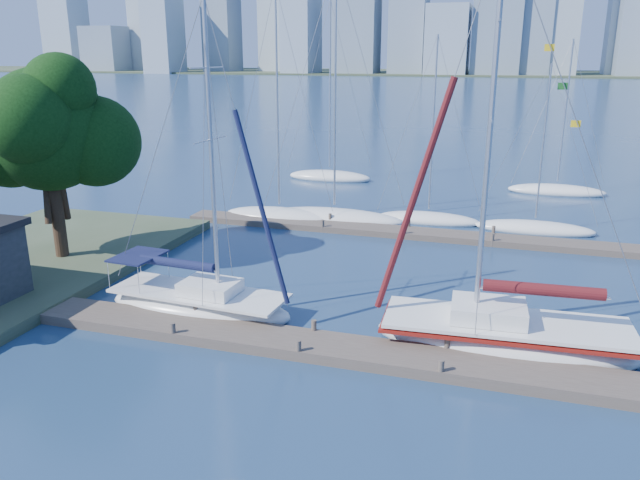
% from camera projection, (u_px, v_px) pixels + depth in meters
% --- Properties ---
extents(ground, '(700.00, 700.00, 0.00)m').
position_uv_depth(ground, '(307.00, 350.00, 23.02)').
color(ground, navy).
rests_on(ground, ground).
extents(near_dock, '(26.00, 2.00, 0.40)m').
position_uv_depth(near_dock, '(307.00, 345.00, 22.96)').
color(near_dock, '#4C4138').
rests_on(near_dock, ground).
extents(far_dock, '(30.00, 1.80, 0.36)m').
position_uv_depth(far_dock, '(423.00, 234.00, 37.04)').
color(far_dock, '#4C4138').
rests_on(far_dock, ground).
extents(far_shore, '(800.00, 100.00, 1.50)m').
position_uv_depth(far_shore, '(505.00, 74.00, 315.73)').
color(far_shore, '#38472D').
rests_on(far_shore, ground).
extents(tree, '(8.09, 7.37, 10.56)m').
position_uv_depth(tree, '(47.00, 127.00, 30.16)').
color(tree, '#2F1F14').
rests_on(tree, ground).
extents(sailboat_navy, '(8.28, 3.21, 13.12)m').
position_uv_depth(sailboat_navy, '(199.00, 290.00, 25.99)').
color(sailboat_navy, white).
rests_on(sailboat_navy, ground).
extents(sailboat_maroon, '(9.68, 3.67, 15.07)m').
position_uv_depth(sailboat_maroon, '(506.00, 321.00, 22.80)').
color(sailboat_maroon, white).
rests_on(sailboat_maroon, ground).
extents(bg_boat_0, '(7.72, 3.14, 14.85)m').
position_uv_depth(bg_boat_0, '(280.00, 215.00, 40.86)').
color(bg_boat_0, white).
rests_on(bg_boat_0, ground).
extents(bg_boat_1, '(9.39, 5.63, 16.01)m').
position_uv_depth(bg_boat_1, '(334.00, 217.00, 40.44)').
color(bg_boat_1, white).
rests_on(bg_boat_1, ground).
extents(bg_boat_2, '(6.87, 3.50, 11.88)m').
position_uv_depth(bg_boat_2, '(428.00, 219.00, 40.25)').
color(bg_boat_2, white).
rests_on(bg_boat_2, ground).
extents(bg_boat_3, '(7.38, 3.75, 10.27)m').
position_uv_depth(bg_boat_3, '(535.00, 228.00, 38.11)').
color(bg_boat_3, white).
rests_on(bg_boat_3, ground).
extents(bg_boat_6, '(7.61, 4.76, 14.94)m').
position_uv_depth(bg_boat_6, '(330.00, 176.00, 53.71)').
color(bg_boat_6, white).
rests_on(bg_boat_6, ground).
extents(bg_boat_7, '(7.60, 4.50, 11.82)m').
position_uv_depth(bg_boat_7, '(557.00, 191.00, 48.33)').
color(bg_boat_7, white).
rests_on(bg_boat_7, ground).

